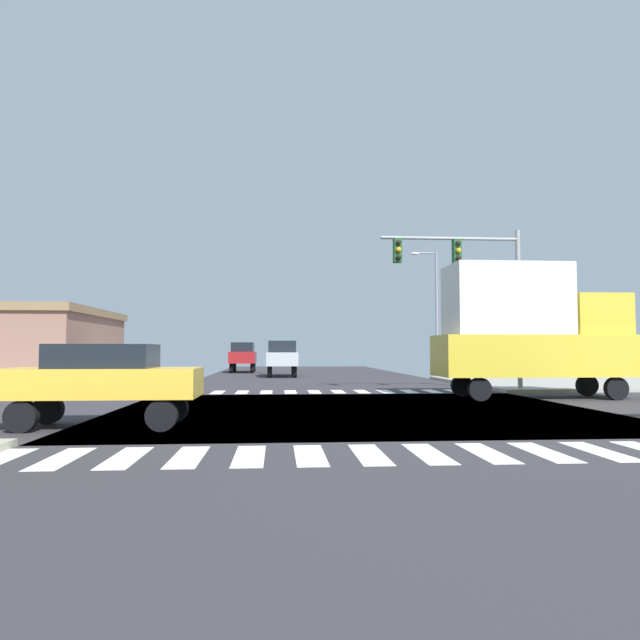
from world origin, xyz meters
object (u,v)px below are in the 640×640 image
object	(u,v)px
pickup_queued_1	(282,357)
sedan_farside_1	(103,378)
box_truck_crossing_1	(529,328)
traffic_signal_mast	(467,272)
suv_nearside_1	(243,355)
street_lamp	(433,302)

from	to	relation	value
pickup_queued_1	sedan_farside_1	bearing A→B (deg)	80.31
sedan_farside_1	box_truck_crossing_1	xyz separation A→B (m)	(13.11, 7.00, 1.45)
box_truck_crossing_1	traffic_signal_mast	bearing A→B (deg)	-159.93
sedan_farside_1	pickup_queued_1	bearing A→B (deg)	-9.69
sedan_farside_1	box_truck_crossing_1	world-z (taller)	box_truck_crossing_1
traffic_signal_mast	suv_nearside_1	world-z (taller)	traffic_signal_mast
pickup_queued_1	suv_nearside_1	bearing A→B (deg)	-68.38
street_lamp	pickup_queued_1	size ratio (longest dim) A/B	1.60
traffic_signal_mast	street_lamp	bearing A→B (deg)	80.79
suv_nearside_1	pickup_queued_1	world-z (taller)	pickup_queued_1
suv_nearside_1	box_truck_crossing_1	size ratio (longest dim) A/B	0.64
street_lamp	box_truck_crossing_1	xyz separation A→B (m)	(-0.93, -16.44, -2.32)
street_lamp	box_truck_crossing_1	distance (m)	16.63
suv_nearside_1	sedan_farside_1	bearing A→B (deg)	87.80
sedan_farside_1	suv_nearside_1	bearing A→B (deg)	-2.20
street_lamp	sedan_farside_1	world-z (taller)	street_lamp
street_lamp	suv_nearside_1	xyz separation A→B (m)	(-12.80, 8.97, -3.49)
box_truck_crossing_1	street_lamp	bearing A→B (deg)	176.77
suv_nearside_1	box_truck_crossing_1	world-z (taller)	box_truck_crossing_1
traffic_signal_mast	sedan_farside_1	distance (m)	16.22
traffic_signal_mast	street_lamp	xyz separation A→B (m)	(2.13, 13.15, -0.16)
traffic_signal_mast	box_truck_crossing_1	distance (m)	4.29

